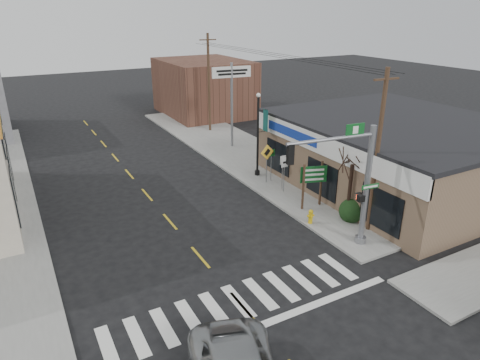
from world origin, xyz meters
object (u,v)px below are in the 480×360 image
guide_sign (313,179)px  utility_pole_near (377,152)px  bare_tree (353,154)px  utility_pole_far (209,82)px  fire_hydrant (311,216)px  dance_center_sign (232,84)px  lamp_post (259,129)px  traffic_signal_pole (356,176)px

guide_sign → utility_pole_near: bearing=-55.8°
bare_tree → utility_pole_far: 19.78m
fire_hydrant → dance_center_sign: bearing=79.0°
dance_center_sign → utility_pole_far: size_ratio=0.78×
fire_hydrant → utility_pole_near: size_ratio=0.10×
utility_pole_near → dance_center_sign: bearing=92.7°
lamp_post → utility_pole_far: utility_pole_far is taller
traffic_signal_pole → dance_center_sign: dance_center_sign is taller
guide_sign → utility_pole_near: (0.93, -3.46, 2.41)m
fire_hydrant → utility_pole_far: (3.20, 19.17, 3.93)m
lamp_post → utility_pole_near: 9.32m
traffic_signal_pole → utility_pole_far: utility_pole_far is taller
dance_center_sign → utility_pole_near: utility_pole_near is taller
guide_sign → utility_pole_far: size_ratio=0.31×
guide_sign → utility_pole_near: 4.32m
guide_sign → dance_center_sign: bearing=102.5°
bare_tree → utility_pole_far: bearing=86.5°
traffic_signal_pole → fire_hydrant: bearing=101.1°
fire_hydrant → utility_pole_near: (2.18, -1.91, 3.70)m
lamp_post → dance_center_sign: 6.98m
dance_center_sign → bare_tree: bearing=-85.0°
fire_hydrant → lamp_post: (1.21, 7.31, 2.77)m
utility_pole_far → lamp_post: bearing=-92.3°
traffic_signal_pole → bare_tree: (1.80, 2.17, 0.10)m
bare_tree → utility_pole_near: bearing=-82.3°
traffic_signal_pole → fire_hydrant: 4.14m
bare_tree → traffic_signal_pole: bearing=-129.8°
lamp_post → utility_pole_near: (0.97, -9.23, 0.93)m
guide_sign → lamp_post: 5.95m
dance_center_sign → utility_pole_far: 5.34m
traffic_signal_pole → utility_pole_far: bearing=89.2°
lamp_post → utility_pole_far: 12.08m
lamp_post → fire_hydrant: bearing=-79.5°
bare_tree → utility_pole_near: utility_pole_near is taller
lamp_post → bare_tree: size_ratio=1.19×
dance_center_sign → fire_hydrant: bearing=-93.2°
guide_sign → dance_center_sign: dance_center_sign is taller
lamp_post → utility_pole_near: bearing=-64.1°
guide_sign → lamp_post: bearing=109.7°
traffic_signal_pole → utility_pole_near: size_ratio=0.74×
lamp_post → bare_tree: 7.92m
fire_hydrant → utility_pole_near: utility_pole_near is taller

